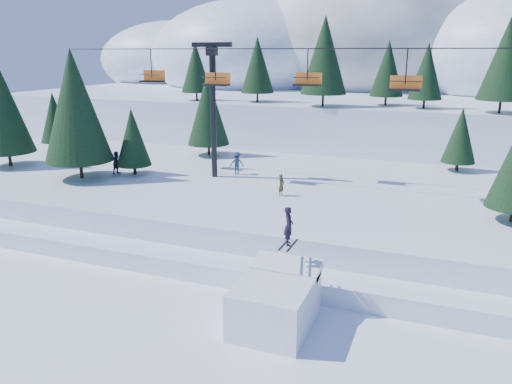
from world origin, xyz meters
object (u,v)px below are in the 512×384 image
(chairlift, at_px, (358,94))
(banner_far, at_px, (426,302))
(jump_kicker, at_px, (276,301))
(banner_near, at_px, (427,312))

(chairlift, xyz_separation_m, banner_far, (5.81, -11.78, -8.78))
(jump_kicker, height_order, banner_far, jump_kicker)
(jump_kicker, relative_size, banner_near, 1.85)
(banner_far, bearing_deg, chairlift, 116.26)
(jump_kicker, bearing_deg, banner_far, 31.02)
(jump_kicker, relative_size, chairlift, 0.11)
(banner_near, relative_size, banner_far, 1.02)
(chairlift, relative_size, banner_far, 16.35)
(banner_far, bearing_deg, banner_near, -85.26)
(jump_kicker, height_order, banner_near, jump_kicker)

